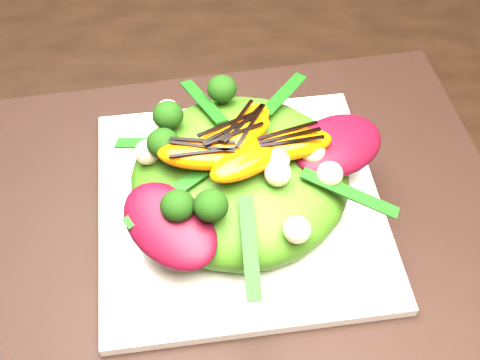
{
  "coord_description": "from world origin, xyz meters",
  "views": [
    {
      "loc": [
        -0.19,
        -0.48,
        1.21
      ],
      "look_at": [
        -0.19,
        -0.14,
        0.79
      ],
      "focal_mm": 48.0,
      "sensor_mm": 36.0,
      "label": 1
    }
  ],
  "objects_px": {
    "salad_bowl": "(240,197)",
    "dining_table": "(416,115)",
    "placemat": "(240,210)",
    "orange_segment": "(244,138)",
    "lettuce_mound": "(240,177)",
    "plate_base": "(240,206)"
  },
  "relations": [
    {
      "from": "plate_base",
      "to": "salad_bowl",
      "type": "relative_size",
      "value": 1.11
    },
    {
      "from": "dining_table",
      "to": "salad_bowl",
      "type": "distance_m",
      "value": 0.24
    },
    {
      "from": "plate_base",
      "to": "orange_segment",
      "type": "bearing_deg",
      "value": 63.56
    },
    {
      "from": "salad_bowl",
      "to": "lettuce_mound",
      "type": "bearing_deg",
      "value": 0.0
    },
    {
      "from": "lettuce_mound",
      "to": "plate_base",
      "type": "bearing_deg",
      "value": 0.0
    },
    {
      "from": "plate_base",
      "to": "salad_bowl",
      "type": "bearing_deg",
      "value": 0.0
    },
    {
      "from": "dining_table",
      "to": "orange_segment",
      "type": "relative_size",
      "value": 22.48
    },
    {
      "from": "placemat",
      "to": "orange_segment",
      "type": "height_order",
      "value": "orange_segment"
    },
    {
      "from": "placemat",
      "to": "salad_bowl",
      "type": "relative_size",
      "value": 2.14
    },
    {
      "from": "orange_segment",
      "to": "plate_base",
      "type": "bearing_deg",
      "value": -116.44
    },
    {
      "from": "salad_bowl",
      "to": "lettuce_mound",
      "type": "relative_size",
      "value": 1.21
    },
    {
      "from": "salad_bowl",
      "to": "dining_table",
      "type": "bearing_deg",
      "value": 36.82
    },
    {
      "from": "dining_table",
      "to": "orange_segment",
      "type": "bearing_deg",
      "value": -144.02
    },
    {
      "from": "placemat",
      "to": "orange_segment",
      "type": "distance_m",
      "value": 0.09
    },
    {
      "from": "dining_table",
      "to": "placemat",
      "type": "height_order",
      "value": "dining_table"
    },
    {
      "from": "salad_bowl",
      "to": "plate_base",
      "type": "bearing_deg",
      "value": 0.0
    },
    {
      "from": "placemat",
      "to": "salad_bowl",
      "type": "bearing_deg",
      "value": 0.0
    },
    {
      "from": "dining_table",
      "to": "salad_bowl",
      "type": "height_order",
      "value": "dining_table"
    },
    {
      "from": "orange_segment",
      "to": "salad_bowl",
      "type": "bearing_deg",
      "value": -116.44
    },
    {
      "from": "dining_table",
      "to": "salad_bowl",
      "type": "xyz_separation_m",
      "value": [
        -0.19,
        -0.14,
        0.04
      ]
    },
    {
      "from": "dining_table",
      "to": "placemat",
      "type": "xyz_separation_m",
      "value": [
        -0.19,
        -0.14,
        0.02
      ]
    },
    {
      "from": "dining_table",
      "to": "plate_base",
      "type": "distance_m",
      "value": 0.24
    }
  ]
}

